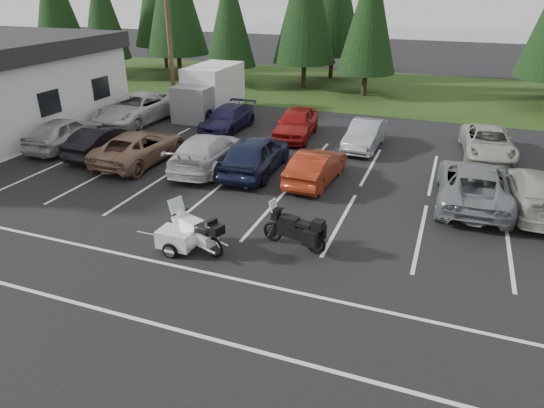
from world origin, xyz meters
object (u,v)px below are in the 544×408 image
(car_near_5, at_px, (316,167))
(car_far_0, at_px, (137,108))
(car_near_0, at_px, (64,133))
(car_near_1, at_px, (105,141))
(car_near_7, at_px, (537,191))
(box_truck, at_px, (206,92))
(utility_pole, at_px, (169,36))
(car_far_4, at_px, (488,143))
(car_near_6, at_px, (474,184))
(car_far_3, at_px, (365,135))
(cargo_trailer, at_px, (177,240))
(car_near_3, at_px, (208,151))
(car_far_2, at_px, (296,123))
(adventure_motorcycle, at_px, (294,226))
(touring_motorcycle, at_px, (195,227))
(car_near_2, at_px, (139,147))
(car_far_1, at_px, (227,119))
(car_near_4, at_px, (255,154))

(car_near_5, distance_m, car_far_0, 13.57)
(car_near_0, bearing_deg, car_near_1, 169.44)
(car_near_7, bearing_deg, box_truck, -26.79)
(car_near_0, xyz_separation_m, car_near_1, (2.65, -0.25, -0.06))
(box_truck, distance_m, car_near_1, 8.58)
(utility_pole, relative_size, car_far_4, 1.87)
(box_truck, bearing_deg, car_near_6, -27.79)
(box_truck, relative_size, car_near_0, 1.22)
(car_far_3, distance_m, cargo_trailer, 12.72)
(car_near_5, distance_m, car_far_3, 5.33)
(utility_pole, xyz_separation_m, car_near_6, (17.43, -7.63, -3.93))
(car_near_3, xyz_separation_m, cargo_trailer, (2.55, -6.97, -0.39))
(car_far_0, relative_size, car_far_2, 1.30)
(utility_pole, bearing_deg, car_near_7, -20.90)
(car_far_0, bearing_deg, car_near_1, -66.17)
(car_near_6, distance_m, car_far_3, 7.21)
(car_far_4, height_order, adventure_motorcycle, adventure_motorcycle)
(car_near_1, xyz_separation_m, car_far_3, (11.40, 5.50, -0.04))
(utility_pole, xyz_separation_m, touring_motorcycle, (9.34, -14.31, -3.96))
(adventure_motorcycle, bearing_deg, car_near_3, 147.41)
(car_far_2, relative_size, car_far_4, 0.95)
(car_near_7, bearing_deg, car_far_4, -77.86)
(car_near_6, bearing_deg, car_near_3, -1.37)
(car_far_4, distance_m, touring_motorcycle, 15.40)
(car_near_1, relative_size, adventure_motorcycle, 1.79)
(utility_pole, bearing_deg, car_near_2, -69.51)
(car_near_0, bearing_deg, adventure_motorcycle, 153.42)
(car_near_6, bearing_deg, car_far_1, -25.37)
(utility_pole, distance_m, box_truck, 3.85)
(car_near_0, bearing_deg, car_near_4, 176.05)
(car_near_6, bearing_deg, car_far_2, -34.59)
(car_near_5, relative_size, car_far_0, 0.69)
(box_truck, xyz_separation_m, car_far_2, (6.59, -2.46, -0.67))
(car_near_2, bearing_deg, car_near_0, -5.18)
(car_near_4, xyz_separation_m, adventure_motorcycle, (3.64, -5.67, -0.09))
(car_near_4, distance_m, touring_motorcycle, 6.83)
(car_near_0, height_order, car_far_0, car_far_0)
(car_far_4, bearing_deg, car_near_2, -162.25)
(car_near_5, relative_size, car_far_2, 0.90)
(utility_pole, distance_m, car_far_3, 13.25)
(car_far_0, bearing_deg, car_far_4, 5.62)
(car_near_5, bearing_deg, car_far_4, -134.12)
(car_far_2, bearing_deg, cargo_trailer, -93.62)
(car_near_0, height_order, cargo_trailer, car_near_0)
(car_near_4, relative_size, car_near_7, 0.95)
(car_near_3, distance_m, car_far_3, 8.00)
(box_truck, distance_m, car_near_2, 8.76)
(car_far_0, distance_m, car_far_2, 9.70)
(utility_pole, relative_size, car_far_1, 1.96)
(car_near_2, bearing_deg, car_far_3, -148.55)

